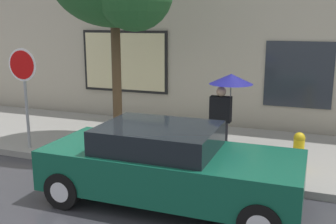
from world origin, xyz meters
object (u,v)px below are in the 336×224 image
(parked_car, at_px, (168,165))
(stop_sign, at_px, (24,79))
(fire_hydrant, at_px, (298,151))
(pedestrian_with_umbrella, at_px, (227,92))

(parked_car, distance_m, stop_sign, 4.44)
(fire_hydrant, xyz_separation_m, pedestrian_with_umbrella, (-1.56, 0.25, 1.09))
(pedestrian_with_umbrella, bearing_deg, stop_sign, -167.40)
(fire_hydrant, height_order, stop_sign, stop_sign)
(fire_hydrant, relative_size, pedestrian_with_umbrella, 0.42)
(fire_hydrant, xyz_separation_m, stop_sign, (-6.12, -0.77, 1.29))
(pedestrian_with_umbrella, distance_m, stop_sign, 4.68)
(parked_car, distance_m, fire_hydrant, 2.93)
(parked_car, height_order, pedestrian_with_umbrella, pedestrian_with_umbrella)
(pedestrian_with_umbrella, height_order, stop_sign, stop_sign)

